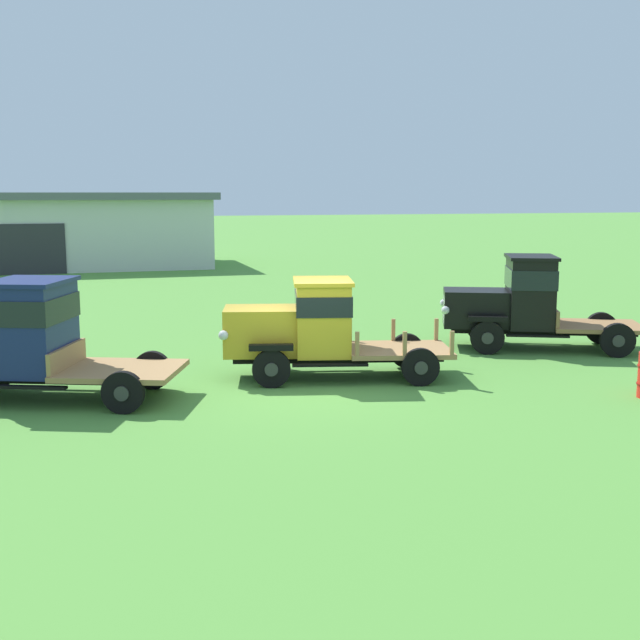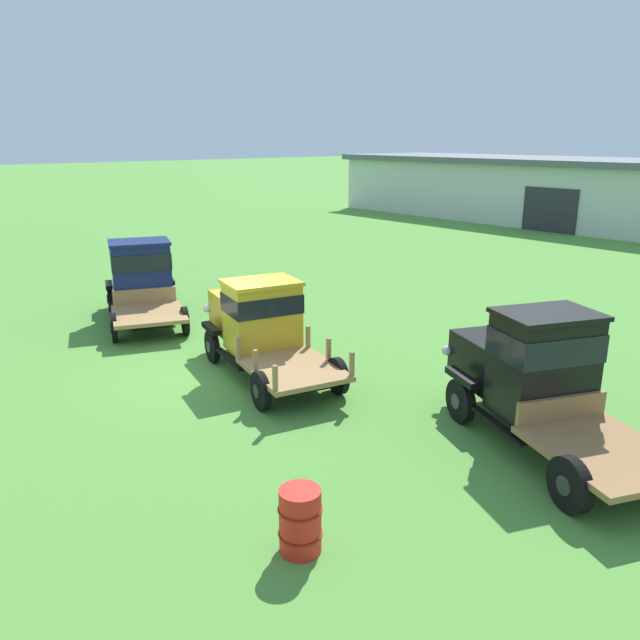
# 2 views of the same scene
# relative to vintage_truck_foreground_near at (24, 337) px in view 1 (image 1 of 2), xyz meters

# --- Properties ---
(ground_plane) EXTENTS (240.00, 240.00, 0.00)m
(ground_plane) POSITION_rel_vintage_truck_foreground_near_xyz_m (5.34, -0.58, -1.18)
(ground_plane) COLOR #518E38
(vintage_truck_foreground_near) EXTENTS (5.13, 3.32, 2.26)m
(vintage_truck_foreground_near) POSITION_rel_vintage_truck_foreground_near_xyz_m (0.00, 0.00, 0.00)
(vintage_truck_foreground_near) COLOR black
(vintage_truck_foreground_near) RESTS_ON ground
(vintage_truck_second_in_line) EXTENTS (5.01, 2.70, 2.08)m
(vintage_truck_second_in_line) POSITION_rel_vintage_truck_foreground_near_xyz_m (5.65, 0.15, -0.09)
(vintage_truck_second_in_line) COLOR black
(vintage_truck_second_in_line) RESTS_ON ground
(vintage_truck_midrow_center) EXTENTS (5.12, 3.41, 2.32)m
(vintage_truck_midrow_center) POSITION_rel_vintage_truck_foreground_near_xyz_m (11.53, 1.80, -0.01)
(vintage_truck_midrow_center) COLOR black
(vintage_truck_midrow_center) RESTS_ON ground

